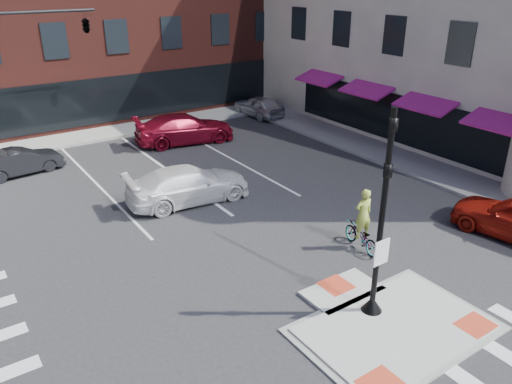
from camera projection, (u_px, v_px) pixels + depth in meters
ground at (381, 321)px, 14.18m from camera, size 120.00×120.00×0.00m
refuge_island at (388, 324)px, 13.96m from camera, size 5.40×4.65×0.13m
sidewalk_e at (381, 151)px, 27.26m from camera, size 3.00×24.00×0.15m
sidewalk_n at (158, 123)px, 32.31m from camera, size 26.00×3.00×0.15m
building_far_right at (87, 1)px, 57.18m from camera, size 12.00×12.00×12.00m
signal_pole at (379, 243)px, 13.52m from camera, size 0.60×0.60×5.98m
mast_arm_signal at (56, 38)px, 23.47m from camera, size 6.10×2.24×8.00m
white_pickup at (189, 184)px, 21.25m from camera, size 5.51×2.64×1.55m
bg_car_dark at (21, 161)px, 24.20m from camera, size 4.01×1.81×1.28m
bg_car_silver at (258, 106)px, 33.89m from camera, size 1.95×4.23×1.41m
bg_car_red at (185, 129)px, 28.62m from camera, size 6.02×3.34×1.65m
cyclist at (362, 229)px, 17.57m from camera, size 0.91×1.92×2.30m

